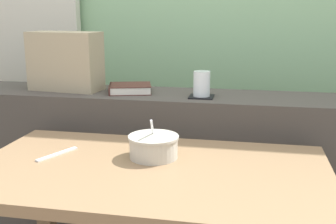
% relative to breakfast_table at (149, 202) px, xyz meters
% --- Properties ---
extents(curtain_left_panel, '(0.56, 0.06, 2.50)m').
position_rel_breakfast_table_xyz_m(curtain_left_panel, '(-0.97, 1.12, 0.64)').
color(curtain_left_panel, beige).
rests_on(curtain_left_panel, ground).
extents(dark_console_ledge, '(2.80, 0.32, 0.86)m').
position_rel_breakfast_table_xyz_m(dark_console_ledge, '(0.00, 0.55, -0.18)').
color(dark_console_ledge, '#423D38').
rests_on(dark_console_ledge, ground).
extents(breakfast_table, '(1.13, 0.65, 0.73)m').
position_rel_breakfast_table_xyz_m(breakfast_table, '(0.00, 0.00, 0.00)').
color(breakfast_table, brown).
rests_on(breakfast_table, ground).
extents(coaster_square, '(0.10, 0.10, 0.00)m').
position_rel_breakfast_table_xyz_m(coaster_square, '(0.10, 0.50, 0.25)').
color(coaster_square, black).
rests_on(coaster_square, dark_console_ledge).
extents(juice_glass, '(0.07, 0.07, 0.10)m').
position_rel_breakfast_table_xyz_m(juice_glass, '(0.10, 0.50, 0.30)').
color(juice_glass, white).
rests_on(juice_glass, coaster_square).
extents(closed_book, '(0.22, 0.20, 0.04)m').
position_rel_breakfast_table_xyz_m(closed_book, '(-0.22, 0.54, 0.27)').
color(closed_book, '#47231E').
rests_on(closed_book, dark_console_ledge).
extents(throw_pillow, '(0.33, 0.18, 0.26)m').
position_rel_breakfast_table_xyz_m(throw_pillow, '(-0.52, 0.55, 0.38)').
color(throw_pillow, tan).
rests_on(throw_pillow, dark_console_ledge).
extents(soup_bowl, '(0.17, 0.17, 0.14)m').
position_rel_breakfast_table_xyz_m(soup_bowl, '(-0.01, 0.09, 0.16)').
color(soup_bowl, '#BCB7A8').
rests_on(soup_bowl, breakfast_table).
extents(fork_utensil, '(0.08, 0.16, 0.01)m').
position_rel_breakfast_table_xyz_m(fork_utensil, '(-0.33, 0.05, 0.12)').
color(fork_utensil, silver).
rests_on(fork_utensil, breakfast_table).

